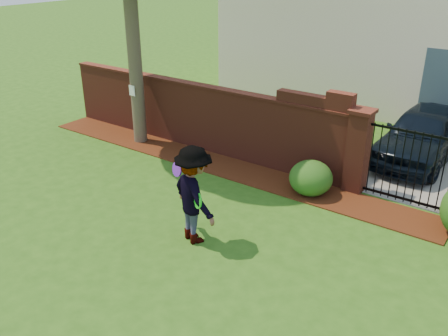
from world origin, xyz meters
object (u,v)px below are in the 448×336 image
Objects in this scene: car at (420,137)px; frisbee_purple at (177,169)px; man at (192,195)px; frisbee_green at (198,200)px.

frisbee_purple reaches higher than car.
man reaches higher than frisbee_green.
man is 0.32m from frisbee_green.
frisbee_purple is at bearing 161.32° from frisbee_green.
frisbee_green is at bearing 170.82° from man.
man is at bearing -7.49° from frisbee_purple.
car is 2.15× the size of man.
frisbee_purple is 0.76m from frisbee_green.
man is (-2.32, -6.10, 0.25)m from car.
car is 14.47× the size of frisbee_purple.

